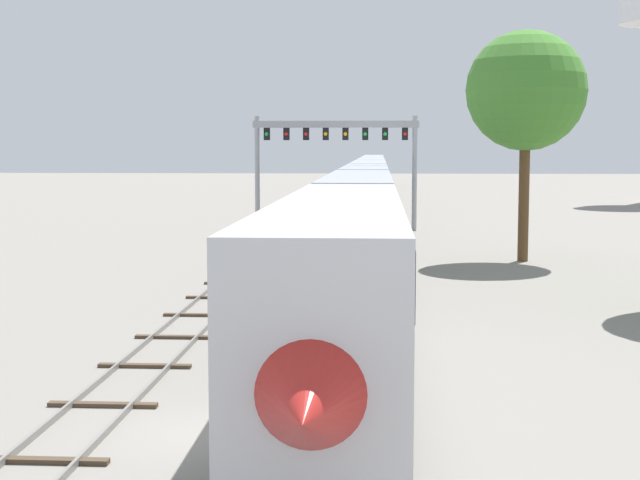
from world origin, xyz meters
name	(u,v)px	position (x,y,z in m)	size (l,w,h in m)	color
ground_plane	(237,435)	(0.00, 0.00, 0.00)	(400.00, 400.00, 0.00)	gray
track_main	(368,219)	(2.00, 60.00, 0.07)	(2.60, 200.00, 0.16)	slate
track_near	(277,242)	(-3.50, 40.00, 0.07)	(2.60, 160.00, 0.16)	slate
passenger_train	(369,185)	(2.00, 67.12, 2.61)	(3.04, 146.72, 4.80)	silver
signal_gantry	(336,146)	(-0.25, 49.77, 6.20)	(12.10, 0.49, 8.34)	#999BA0
trackside_tree_left	(526,91)	(10.65, 31.57, 9.01)	(6.35, 6.35, 12.24)	brown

